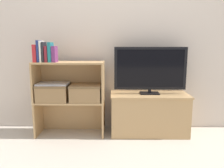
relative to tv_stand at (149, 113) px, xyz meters
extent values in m
plane|color=#BCB2A3|center=(-0.44, -0.19, -0.24)|extent=(16.00, 16.00, 0.00)
cube|color=beige|center=(-0.44, 0.23, 0.96)|extent=(10.00, 0.05, 2.40)
cube|color=tan|center=(0.00, 0.00, -0.01)|extent=(0.89, 0.39, 0.46)
cube|color=tan|center=(0.00, 0.00, 0.23)|extent=(0.91, 0.41, 0.02)
cube|color=black|center=(0.00, 0.00, 0.25)|extent=(0.22, 0.14, 0.02)
cylinder|color=black|center=(0.00, 0.00, 0.28)|extent=(0.04, 0.04, 0.04)
cube|color=black|center=(0.00, 0.00, 0.54)|extent=(0.83, 0.04, 0.49)
cube|color=black|center=(0.00, -0.02, 0.54)|extent=(0.76, 0.00, 0.43)
cube|color=tan|center=(-1.31, -0.03, -0.04)|extent=(0.02, 0.32, 0.41)
cube|color=tan|center=(-0.54, -0.03, -0.04)|extent=(0.02, 0.32, 0.41)
cube|color=tan|center=(-0.93, 0.12, -0.04)|extent=(0.75, 0.02, 0.41)
cube|color=tan|center=(-0.93, -0.03, 0.16)|extent=(0.75, 0.32, 0.02)
cube|color=tan|center=(-1.31, -0.03, 0.39)|extent=(0.02, 0.32, 0.45)
cube|color=tan|center=(-0.54, -0.03, 0.39)|extent=(0.02, 0.32, 0.45)
cube|color=tan|center=(-0.93, 0.12, 0.39)|extent=(0.75, 0.02, 0.45)
cube|color=tan|center=(-0.93, -0.03, 0.61)|extent=(0.75, 0.32, 0.02)
cube|color=#B22328|center=(-1.27, -0.10, 0.71)|extent=(0.04, 0.14, 0.19)
cube|color=navy|center=(-1.24, -0.10, 0.74)|extent=(0.03, 0.13, 0.24)
cube|color=silver|center=(-1.21, -0.10, 0.73)|extent=(0.02, 0.14, 0.23)
cube|color=#232328|center=(-1.18, -0.10, 0.73)|extent=(0.02, 0.13, 0.22)
cube|color=maroon|center=(-1.15, -0.10, 0.71)|extent=(0.03, 0.13, 0.18)
cube|color=#1E7075|center=(-1.11, -0.10, 0.73)|extent=(0.04, 0.14, 0.22)
cube|color=#6B2D66|center=(-1.07, -0.10, 0.71)|extent=(0.04, 0.13, 0.17)
cube|color=#937047|center=(-1.11, -0.05, 0.26)|extent=(0.34, 0.28, 0.19)
cube|color=brown|center=(-1.11, -0.05, 0.35)|extent=(0.35, 0.29, 0.02)
cube|color=#937047|center=(-0.74, -0.05, 0.26)|extent=(0.34, 0.28, 0.19)
cube|color=brown|center=(-0.74, -0.05, 0.35)|extent=(0.35, 0.29, 0.02)
cube|color=#BCBCC1|center=(-1.11, -0.05, 0.37)|extent=(0.35, 0.24, 0.02)
cylinder|color=#99999E|center=(-1.11, -0.05, 0.38)|extent=(0.02, 0.02, 0.00)
camera|label=1|loc=(-0.41, -2.50, 0.80)|focal=35.00mm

